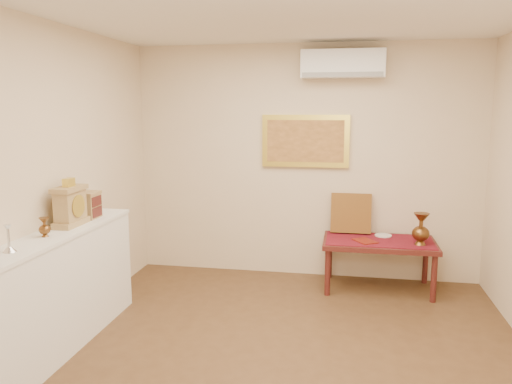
% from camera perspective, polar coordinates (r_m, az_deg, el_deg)
% --- Properties ---
extents(floor, '(4.50, 4.50, 0.00)m').
position_cam_1_polar(floor, '(4.08, 2.51, -19.36)').
color(floor, brown).
rests_on(floor, ground).
extents(ceiling, '(4.50, 4.50, 0.00)m').
position_cam_1_polar(ceiling, '(3.65, 2.84, 21.03)').
color(ceiling, white).
rests_on(ceiling, ground).
extents(wall_back, '(4.00, 0.02, 2.70)m').
position_cam_1_polar(wall_back, '(5.84, 5.65, 3.39)').
color(wall_back, beige).
rests_on(wall_back, ground).
extents(wall_front, '(4.00, 0.02, 2.70)m').
position_cam_1_polar(wall_front, '(1.51, -9.35, -14.95)').
color(wall_front, beige).
rests_on(wall_front, ground).
extents(wall_left, '(0.02, 4.50, 2.70)m').
position_cam_1_polar(wall_left, '(4.37, -24.32, 0.49)').
color(wall_left, beige).
rests_on(wall_left, ground).
extents(candlestick, '(0.09, 0.09, 0.20)m').
position_cam_1_polar(candlestick, '(3.89, -26.43, -4.76)').
color(candlestick, silver).
rests_on(candlestick, display_ledge).
extents(brass_urn_small, '(0.09, 0.09, 0.20)m').
position_cam_1_polar(brass_urn_small, '(4.23, -23.04, -3.40)').
color(brass_urn_small, brown).
rests_on(brass_urn_small, display_ledge).
extents(table_cloth, '(1.14, 0.59, 0.01)m').
position_cam_1_polar(table_cloth, '(5.62, 13.91, -5.37)').
color(table_cloth, maroon).
rests_on(table_cloth, low_table).
extents(brass_urn_tall, '(0.18, 0.18, 0.41)m').
position_cam_1_polar(brass_urn_tall, '(5.50, 18.35, -3.65)').
color(brass_urn_tall, brown).
rests_on(brass_urn_tall, table_cloth).
extents(plate, '(0.19, 0.19, 0.01)m').
position_cam_1_polar(plate, '(5.79, 14.34, -4.83)').
color(plate, silver).
rests_on(plate, table_cloth).
extents(menu, '(0.29, 0.31, 0.01)m').
position_cam_1_polar(menu, '(5.51, 12.35, -5.49)').
color(menu, maroon).
rests_on(menu, table_cloth).
extents(cushion, '(0.45, 0.19, 0.46)m').
position_cam_1_polar(cushion, '(5.82, 10.80, -2.39)').
color(cushion, '#5A2212').
rests_on(cushion, table_cloth).
extents(display_ledge, '(0.37, 2.02, 0.98)m').
position_cam_1_polar(display_ledge, '(4.48, -21.68, -10.48)').
color(display_ledge, white).
rests_on(display_ledge, floor).
extents(mantel_clock, '(0.17, 0.36, 0.41)m').
position_cam_1_polar(mantel_clock, '(4.53, -20.45, -1.46)').
color(mantel_clock, tan).
rests_on(mantel_clock, display_ledge).
extents(wooden_chest, '(0.16, 0.21, 0.24)m').
position_cam_1_polar(wooden_chest, '(4.80, -18.52, -1.40)').
color(wooden_chest, tan).
rests_on(wooden_chest, display_ledge).
extents(low_table, '(1.20, 0.70, 0.55)m').
position_cam_1_polar(low_table, '(5.63, 13.88, -6.05)').
color(low_table, '#511B18').
rests_on(low_table, floor).
extents(painting, '(1.00, 0.06, 0.60)m').
position_cam_1_polar(painting, '(5.80, 5.67, 5.82)').
color(painting, gold).
rests_on(painting, wall_back).
extents(ac_unit, '(0.90, 0.25, 0.30)m').
position_cam_1_polar(ac_unit, '(5.68, 9.87, 14.22)').
color(ac_unit, white).
rests_on(ac_unit, wall_back).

